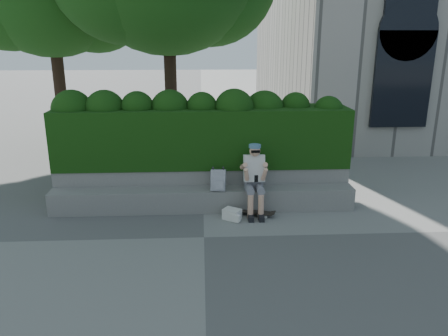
{
  "coord_description": "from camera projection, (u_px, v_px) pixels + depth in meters",
  "views": [
    {
      "loc": [
        -0.01,
        -6.91,
        3.34
      ],
      "look_at": [
        0.4,
        1.0,
        0.95
      ],
      "focal_mm": 35.0,
      "sensor_mm": 36.0,
      "label": 1
    }
  ],
  "objects": [
    {
      "name": "bench_ledge",
      "position": [
        203.0,
        199.0,
        8.7
      ],
      "size": [
        6.0,
        0.45,
        0.45
      ],
      "primitive_type": "cube",
      "color": "gray",
      "rests_on": "ground"
    },
    {
      "name": "backpack_plaid",
      "position": [
        218.0,
        180.0,
        8.49
      ],
      "size": [
        0.3,
        0.19,
        0.42
      ],
      "primitive_type": "cube",
      "rotation": [
        0.0,
        0.0,
        -0.15
      ],
      "color": "silver",
      "rests_on": "bench_ledge"
    },
    {
      "name": "skateboard",
      "position": [
        254.0,
        212.0,
        8.49
      ],
      "size": [
        0.76,
        0.43,
        0.08
      ],
      "rotation": [
        0.0,
        0.0,
        -0.35
      ],
      "color": "black",
      "rests_on": "ground"
    },
    {
      "name": "planter_wall",
      "position": [
        203.0,
        185.0,
        9.11
      ],
      "size": [
        6.0,
        0.5,
        0.75
      ],
      "primitive_type": "cube",
      "color": "gray",
      "rests_on": "ground"
    },
    {
      "name": "hedge",
      "position": [
        202.0,
        137.0,
        9.04
      ],
      "size": [
        6.0,
        1.0,
        1.2
      ],
      "primitive_type": "cube",
      "color": "black",
      "rests_on": "planter_wall"
    },
    {
      "name": "person",
      "position": [
        254.0,
        176.0,
        8.42
      ],
      "size": [
        0.4,
        0.76,
        1.38
      ],
      "color": "slate",
      "rests_on": "ground"
    },
    {
      "name": "ground",
      "position": [
        204.0,
        237.0,
        7.57
      ],
      "size": [
        80.0,
        80.0,
        0.0
      ],
      "primitive_type": "plane",
      "color": "slate",
      "rests_on": "ground"
    },
    {
      "name": "backpack_ground",
      "position": [
        232.0,
        214.0,
        8.29
      ],
      "size": [
        0.39,
        0.36,
        0.21
      ],
      "primitive_type": "cube",
      "rotation": [
        0.0,
        0.0,
        -0.61
      ],
      "color": "silver",
      "rests_on": "ground"
    }
  ]
}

